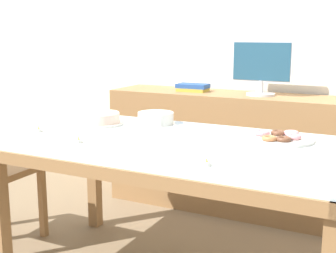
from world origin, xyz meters
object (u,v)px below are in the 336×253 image
Objects in this scene: tealight_centre at (79,141)px; tealight_near_front at (39,130)px; cake_chocolate_round at (100,119)px; plate_stack at (156,118)px; tealight_right_edge at (207,163)px; pastry_platter at (279,138)px; book_stack at (193,87)px; computer_monitor at (261,68)px.

tealight_near_front is (-0.35, 0.10, 0.00)m from tealight_centre.
cake_chocolate_round is 1.30× the size of plate_stack.
tealight_right_edge is (0.60, -0.68, -0.02)m from plate_stack.
tealight_centre is 0.71m from tealight_right_edge.
pastry_platter is 1.27m from tealight_near_front.
cake_chocolate_round is at bearing 149.55° from tealight_right_edge.
book_stack is at bearing 115.95° from tealight_right_edge.
book_stack is at bearing 98.98° from plate_stack.
cake_chocolate_round is 0.37m from tealight_near_front.
computer_monitor is 10.60× the size of tealight_right_edge.
plate_stack reaches higher than tealight_centre.
book_stack is 1.42m from tealight_centre.
book_stack is 5.83× the size of tealight_near_front.
book_stack is 1.36m from tealight_near_front.
cake_chocolate_round reaches higher than tealight_right_edge.
pastry_platter is at bearing -7.14° from plate_stack.
cake_chocolate_round reaches higher than plate_stack.
cake_chocolate_round is 6.83× the size of tealight_centre.
pastry_platter reaches higher than tealight_right_edge.
tealight_centre is at bearing -109.27° from computer_monitor.
cake_chocolate_round is 0.32m from plate_stack.
cake_chocolate_round is at bearing -124.30° from computer_monitor.
book_stack reaches higher than cake_chocolate_round.
tealight_centre is (-0.49, -1.41, -0.27)m from computer_monitor.
computer_monitor is 1.82× the size of book_stack.
pastry_platter reaches higher than tealight_near_front.
tealight_centre is (0.18, -0.43, -0.02)m from cake_chocolate_round.
cake_chocolate_round reaches higher than pastry_platter.
tealight_centre and tealight_right_edge have the same top height.
tealight_near_front is at bearing -122.71° from computer_monitor.
book_stack is 0.84m from plate_stack.
pastry_platter is at bearing 3.62° from cake_chocolate_round.
book_stack reaches higher than tealight_centre.
computer_monitor reaches higher than tealight_right_edge.
tealight_centre is at bearing -149.84° from pastry_platter.
pastry_platter is 1.64× the size of plate_stack.
plate_stack is at bearing 79.85° from tealight_centre.
plate_stack is at bearing 47.05° from tealight_near_front.
tealight_right_edge is at bearing -30.45° from cake_chocolate_round.
plate_stack is 0.67m from tealight_near_front.
cake_chocolate_round is at bearing 62.39° from tealight_near_front.
book_stack is at bearing 133.75° from pastry_platter.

